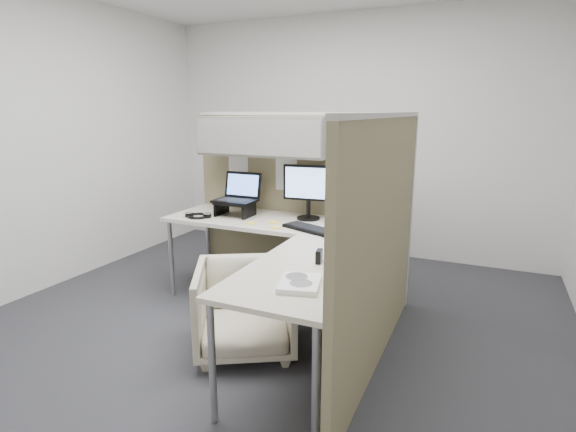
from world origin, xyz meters
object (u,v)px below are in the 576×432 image
at_px(desk, 284,241).
at_px(monitor_left, 309,188).
at_px(keyboard, 312,229).
at_px(office_chair, 245,304).

bearing_deg(desk, monitor_left, 92.81).
bearing_deg(keyboard, monitor_left, 137.65).
bearing_deg(keyboard, office_chair, -87.57).
bearing_deg(monitor_left, office_chair, -99.90).
xyz_separation_m(desk, office_chair, (-0.09, -0.44, -0.35)).
bearing_deg(office_chair, desk, 48.55).
distance_m(office_chair, keyboard, 0.80).
distance_m(desk, monitor_left, 0.64).
relative_size(office_chair, keyboard, 1.37).
bearing_deg(monitor_left, keyboard, -70.46).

